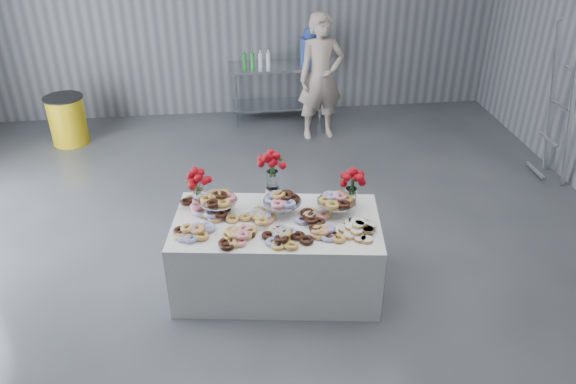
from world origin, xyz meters
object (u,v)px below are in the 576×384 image
at_px(water_jug, 309,48).
at_px(trash_barrel, 67,120).
at_px(display_table, 277,254).
at_px(stepladder, 561,106).
at_px(prep_table, 277,82).
at_px(person, 321,77).

bearing_deg(water_jug, trash_barrel, -171.97).
relative_size(display_table, stepladder, 0.95).
distance_m(display_table, prep_table, 4.15).
xyz_separation_m(trash_barrel, stepladder, (6.41, -1.85, 0.64)).
bearing_deg(trash_barrel, water_jug, 8.03).
bearing_deg(stepladder, prep_table, 144.25).
distance_m(person, stepladder, 3.18).
relative_size(display_table, prep_table, 1.27).
xyz_separation_m(prep_table, person, (0.57, -0.71, 0.30)).
distance_m(display_table, water_jug, 4.29).
xyz_separation_m(prep_table, trash_barrel, (-3.13, -0.51, -0.26)).
bearing_deg(person, trash_barrel, 169.79).
bearing_deg(stepladder, person, 148.60).
distance_m(prep_table, person, 0.95).
bearing_deg(display_table, water_jug, 77.33).
relative_size(display_table, person, 1.04).
xyz_separation_m(display_table, prep_table, (0.43, 4.12, 0.24)).
xyz_separation_m(display_table, trash_barrel, (-2.70, 3.61, -0.02)).
distance_m(water_jug, person, 0.75).
height_order(prep_table, trash_barrel, prep_table).
bearing_deg(prep_table, trash_barrel, -170.71).
height_order(display_table, trash_barrel, display_table).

